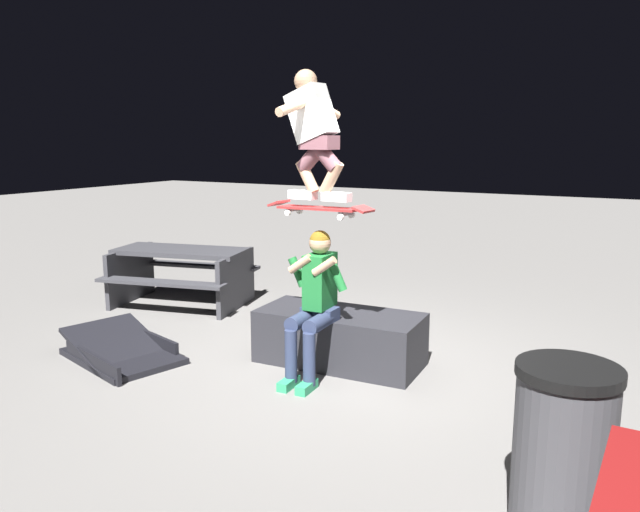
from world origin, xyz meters
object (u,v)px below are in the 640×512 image
object	(u,v)px
skater_airborne	(314,129)
picnic_table_back	(182,268)
ledge_box_main	(340,338)
kicker_ramp	(123,353)
trash_bin	(563,449)
person_sitting_on_ledge	(315,297)
skateboard	(319,208)

from	to	relation	value
skater_airborne	picnic_table_back	distance (m)	3.51
ledge_box_main	skater_airborne	distance (m)	2.02
ledge_box_main	kicker_ramp	bearing A→B (deg)	25.66
ledge_box_main	picnic_table_back	bearing A→B (deg)	-18.73
picnic_table_back	trash_bin	size ratio (longest dim) A/B	2.03
picnic_table_back	person_sitting_on_ledge	bearing A→B (deg)	153.67
kicker_ramp	picnic_table_back	size ratio (longest dim) A/B	0.69
person_sitting_on_ledge	kicker_ramp	bearing A→B (deg)	15.29
skateboard	picnic_table_back	bearing A→B (deg)	-25.58
ledge_box_main	trash_bin	distance (m)	2.87
ledge_box_main	person_sitting_on_ledge	distance (m)	0.65
ledge_box_main	skater_airborne	xyz separation A→B (m)	(0.07, 0.38, 1.99)
ledge_box_main	kicker_ramp	distance (m)	2.17
ledge_box_main	trash_bin	xyz separation A→B (m)	(-2.26, 1.75, 0.23)
skateboard	trash_bin	world-z (taller)	skateboard
picnic_table_back	trash_bin	bearing A→B (deg)	151.92
ledge_box_main	kicker_ramp	world-z (taller)	ledge_box_main
kicker_ramp	trash_bin	world-z (taller)	trash_bin
picnic_table_back	skater_airborne	bearing A→B (deg)	154.06
kicker_ramp	trash_bin	bearing A→B (deg)	169.04
person_sitting_on_ledge	ledge_box_main	bearing A→B (deg)	-96.20
ledge_box_main	picnic_table_back	size ratio (longest dim) A/B	0.81
skater_airborne	person_sitting_on_ledge	bearing A→B (deg)	126.31
skateboard	person_sitting_on_ledge	bearing A→B (deg)	46.07
person_sitting_on_ledge	skater_airborne	size ratio (longest dim) A/B	1.21
kicker_ramp	picnic_table_back	bearing A→B (deg)	-65.51
ledge_box_main	kicker_ramp	size ratio (longest dim) A/B	1.17
skater_airborne	trash_bin	world-z (taller)	skater_airborne
picnic_table_back	kicker_ramp	bearing A→B (deg)	114.49
trash_bin	skateboard	bearing A→B (deg)	-31.01
skater_airborne	kicker_ramp	xyz separation A→B (m)	(1.88, 0.56, -2.18)
kicker_ramp	skateboard	bearing A→B (deg)	-164.09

